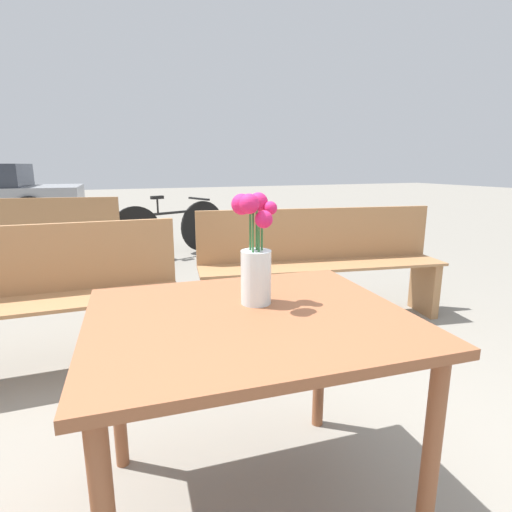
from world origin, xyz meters
TOP-DOWN VIEW (x-y plane):
  - ground_plane at (0.00, 0.00)m, footprint 40.00×40.00m
  - table_front at (0.00, 0.00)m, footprint 1.05×0.90m
  - flower_vase at (0.06, 0.08)m, footprint 0.14×0.15m
  - bench_middle at (1.16, 1.47)m, footprint 1.90×0.70m
  - bench_far at (-0.91, 3.56)m, footprint 1.61×0.67m
  - bicycle at (0.51, 4.07)m, footprint 1.59×0.70m

SIDE VIEW (x-z plane):
  - ground_plane at x=0.00m, z-range 0.00..0.00m
  - bicycle at x=0.51m, z-range -0.04..0.76m
  - bench_far at x=-0.91m, z-range 0.03..0.88m
  - bench_middle at x=1.16m, z-range 0.05..0.90m
  - table_front at x=0.00m, z-range 0.26..0.99m
  - flower_vase at x=0.06m, z-range 0.69..1.06m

